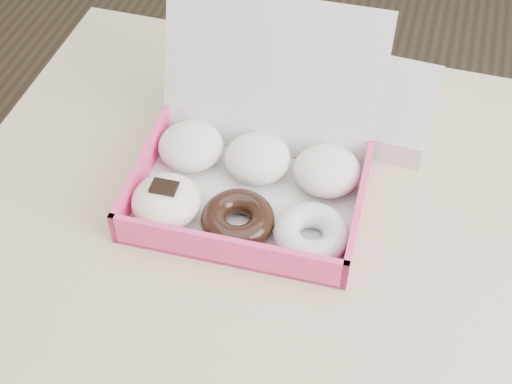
# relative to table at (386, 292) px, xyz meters

# --- Properties ---
(table) EXTENTS (1.20, 0.80, 0.75)m
(table) POSITION_rel_table_xyz_m (0.00, 0.00, 0.00)
(table) COLOR #CAB185
(table) RESTS_ON ground
(donut_box) EXTENTS (0.31, 0.29, 0.21)m
(donut_box) POSITION_rel_table_xyz_m (-0.21, 0.06, 0.11)
(donut_box) COLOR silver
(donut_box) RESTS_ON table
(newspapers) EXTENTS (0.25, 0.21, 0.04)m
(newspapers) POSITION_rel_table_xyz_m (-0.11, 0.26, 0.10)
(newspapers) COLOR silver
(newspapers) RESTS_ON table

